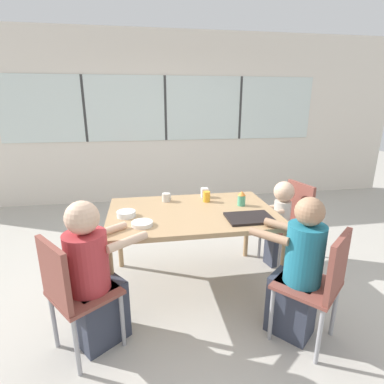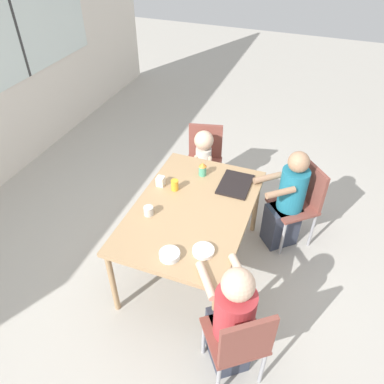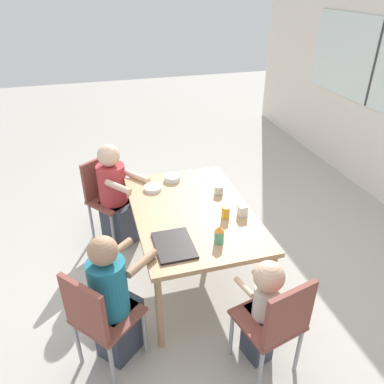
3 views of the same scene
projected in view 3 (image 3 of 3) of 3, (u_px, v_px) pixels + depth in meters
name	position (u px, v px, depth m)	size (l,w,h in m)	color
ground_plane	(192.00, 275.00, 3.62)	(16.00, 16.00, 0.00)	#B2ADA3
dining_table	(192.00, 216.00, 3.27)	(1.49, 0.99, 0.75)	tan
chair_for_woman_green_shirt	(97.00, 316.00, 2.52)	(0.56, 0.56, 0.88)	brown
chair_for_man_blue_shirt	(105.00, 192.00, 3.95)	(0.56, 0.56, 0.88)	brown
chair_for_toddler	(277.00, 321.00, 2.48)	(0.48, 0.48, 0.88)	brown
person_woman_green_shirt	(114.00, 303.00, 2.64)	(0.51, 0.53, 1.10)	#333847
person_man_blue_shirt	(116.00, 198.00, 3.88)	(0.58, 0.54, 1.10)	#333847
person_toddler	(263.00, 310.00, 2.61)	(0.36, 0.26, 0.92)	#333847
food_tray_dark	(174.00, 245.00, 2.80)	(0.38, 0.28, 0.02)	black
coffee_mug	(219.00, 190.00, 3.46)	(0.09, 0.08, 0.08)	beige
sippy_cup	(219.00, 234.00, 2.81)	(0.08, 0.08, 0.14)	#4CA57F
juice_glass	(226.00, 212.00, 3.11)	(0.07, 0.07, 0.10)	gold
milk_carton_small	(243.00, 211.00, 3.14)	(0.07, 0.07, 0.09)	silver
bowl_white_shallow	(153.00, 188.00, 3.54)	(0.17, 0.17, 0.03)	white
bowl_cereal	(172.00, 178.00, 3.70)	(0.16, 0.16, 0.05)	silver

